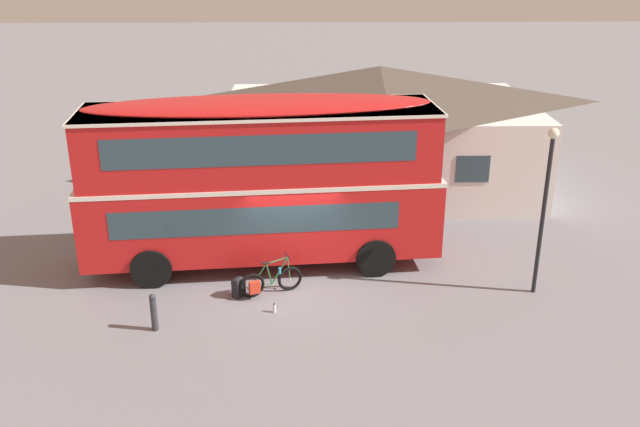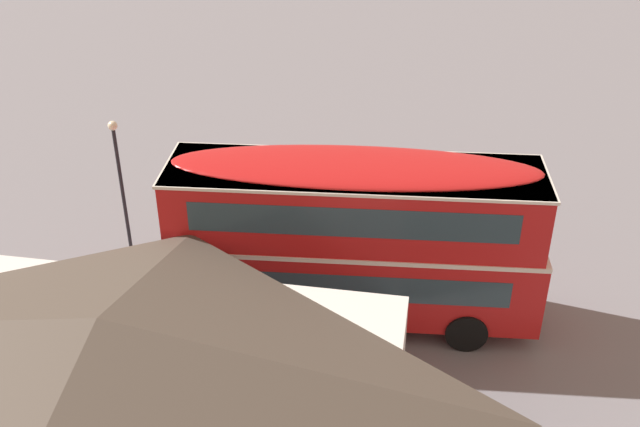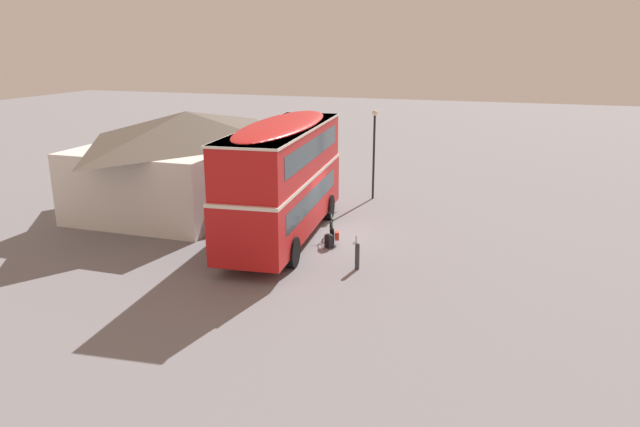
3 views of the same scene
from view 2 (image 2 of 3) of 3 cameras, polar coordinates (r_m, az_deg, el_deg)
name	(u,v)px [view 2 (image 2 of 3)]	position (r m, az deg, el deg)	size (l,w,h in m)	color
ground_plane	(328,280)	(22.47, 0.59, -5.09)	(120.00, 120.00, 0.00)	slate
double_decker_bus	(353,234)	(19.66, 2.51, -1.58)	(9.99, 3.38, 4.79)	black
touring_bicycle	(352,264)	(22.55, 2.44, -3.81)	(1.64, 0.83, 1.04)	black
backpack_on_ground	(379,267)	(22.62, 4.47, -4.04)	(0.37, 0.38, 0.56)	black
water_bottle_clear_plastic	(350,253)	(23.49, 2.32, -3.02)	(0.08, 0.08, 0.24)	silver
pub_building	(114,406)	(15.82, -15.39, -13.89)	(11.47, 7.20, 4.47)	silver
street_lamp	(120,174)	(23.09, -14.94, 2.92)	(0.28, 0.28, 4.48)	black
kerb_bollard	(443,238)	(23.82, 9.35, -1.83)	(0.16, 0.16, 0.97)	#333338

